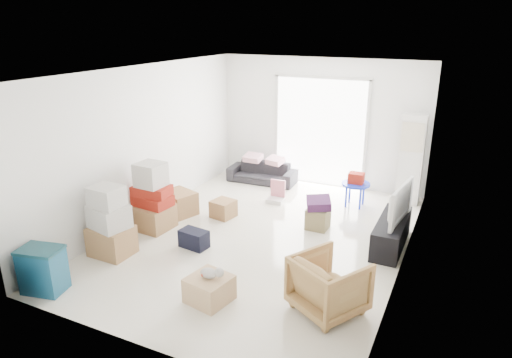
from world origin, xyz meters
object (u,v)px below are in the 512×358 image
at_px(kids_table, 356,182).
at_px(wood_crate, 209,289).
at_px(storage_bins, 43,270).
at_px(ac_tower, 411,160).
at_px(armchair, 329,282).
at_px(sofa, 262,169).
at_px(ottoman, 318,218).
at_px(television, 393,216).
at_px(tv_console, 391,233).

height_order(kids_table, wood_crate, kids_table).
height_order(storage_bins, wood_crate, storage_bins).
bearing_deg(ac_tower, armchair, -94.76).
xyz_separation_m(sofa, wood_crate, (1.31, -4.43, -0.13)).
bearing_deg(kids_table, ottoman, -104.32).
distance_m(television, ottoman, 1.31).
bearing_deg(ottoman, sofa, 136.69).
distance_m(sofa, ottoman, 2.57).
xyz_separation_m(sofa, kids_table, (2.20, -0.49, 0.19)).
relative_size(sofa, storage_bins, 2.40).
height_order(television, storage_bins, storage_bins).
height_order(tv_console, armchair, armchair).
bearing_deg(storage_bins, television, 40.00).
xyz_separation_m(armchair, ottoman, (-0.86, 2.21, -0.21)).
distance_m(ac_tower, sofa, 3.13).
bearing_deg(television, storage_bins, 137.23).
distance_m(tv_console, sofa, 3.66).
distance_m(television, sofa, 3.67).
xyz_separation_m(television, wood_crate, (-1.82, -2.53, -0.36)).
bearing_deg(kids_table, wood_crate, -102.74).
height_order(television, kids_table, kids_table).
bearing_deg(sofa, ottoman, -46.20).
height_order(tv_console, kids_table, kids_table).
height_order(sofa, wood_crate, sofa).
bearing_deg(wood_crate, armchair, 17.53).
bearing_deg(sofa, armchair, -58.41).
distance_m(armchair, kids_table, 3.53).
height_order(sofa, armchair, armchair).
height_order(television, sofa, television).
bearing_deg(wood_crate, ac_tower, 68.86).
relative_size(armchair, wood_crate, 1.59).
bearing_deg(storage_bins, kids_table, 57.61).
bearing_deg(television, ottoman, 90.99).
distance_m(television, kids_table, 1.69).
relative_size(tv_console, kids_table, 2.04).
xyz_separation_m(ac_tower, television, (0.05, -2.05, -0.35)).
xyz_separation_m(sofa, storage_bins, (-0.77, -5.17, 0.02)).
distance_m(ac_tower, storage_bins, 6.59).
xyz_separation_m(ottoman, wood_crate, (-0.57, -2.67, -0.02)).
bearing_deg(armchair, ac_tower, -64.70).
distance_m(sofa, kids_table, 2.26).
xyz_separation_m(storage_bins, ottoman, (2.65, 3.41, -0.13)).
relative_size(armchair, kids_table, 1.18).
bearing_deg(ottoman, kids_table, 75.68).
height_order(ac_tower, tv_console, ac_tower).
relative_size(ac_tower, tv_console, 1.28).
xyz_separation_m(tv_console, armchair, (-0.39, -2.08, 0.17)).
relative_size(ottoman, kids_table, 0.54).
height_order(ottoman, wood_crate, ottoman).
bearing_deg(wood_crate, sofa, 106.42).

